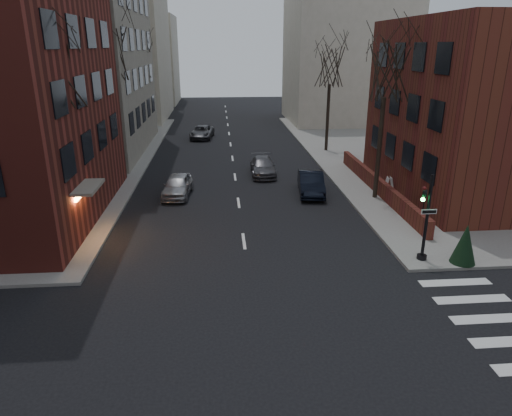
{
  "coord_description": "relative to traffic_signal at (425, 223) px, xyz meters",
  "views": [
    {
      "loc": [
        -1.1,
        -9.22,
        9.4
      ],
      "look_at": [
        0.57,
        11.36,
        2.0
      ],
      "focal_mm": 32.0,
      "sensor_mm": 36.0,
      "label": 1
    }
  ],
  "objects": [
    {
      "name": "building_right_brick",
      "position": [
        8.56,
        10.01,
        3.59
      ],
      "size": [
        12.0,
        14.0,
        11.0
      ],
      "primitive_type": "cube",
      "color": "#5A261A",
      "rests_on": "ground"
    },
    {
      "name": "low_wall_right",
      "position": [
        1.36,
        10.01,
        -1.26
      ],
      "size": [
        0.35,
        16.0,
        1.0
      ],
      "primitive_type": "cube",
      "color": "#5A261A",
      "rests_on": "sidewalk_far_right"
    },
    {
      "name": "building_distant_la",
      "position": [
        -22.94,
        46.01,
        7.09
      ],
      "size": [
        14.0,
        16.0,
        18.0
      ],
      "primitive_type": "cube",
      "color": "beige",
      "rests_on": "ground"
    },
    {
      "name": "building_distant_ra",
      "position": [
        7.06,
        41.01,
        6.09
      ],
      "size": [
        14.0,
        14.0,
        16.0
      ],
      "primitive_type": "cube",
      "color": "beige",
      "rests_on": "ground"
    },
    {
      "name": "building_distant_lb",
      "position": [
        -20.94,
        63.01,
        5.09
      ],
      "size": [
        10.0,
        12.0,
        14.0
      ],
      "primitive_type": "cube",
      "color": "beige",
      "rests_on": "ground"
    },
    {
      "name": "traffic_signal",
      "position": [
        0.0,
        0.0,
        0.0
      ],
      "size": [
        0.76,
        0.44,
        4.0
      ],
      "color": "black",
      "rests_on": "sidewalk_far_right"
    },
    {
      "name": "tree_left_a",
      "position": [
        -16.74,
        5.01,
        6.56
      ],
      "size": [
        4.18,
        4.18,
        10.26
      ],
      "color": "#2D231C",
      "rests_on": "sidewalk_far_left"
    },
    {
      "name": "tree_left_b",
      "position": [
        -16.74,
        17.01,
        7.0
      ],
      "size": [
        4.4,
        4.4,
        10.8
      ],
      "color": "#2D231C",
      "rests_on": "sidewalk_far_left"
    },
    {
      "name": "tree_left_c",
      "position": [
        -16.74,
        31.01,
        6.12
      ],
      "size": [
        3.96,
        3.96,
        9.72
      ],
      "color": "#2D231C",
      "rests_on": "sidewalk_far_left"
    },
    {
      "name": "tree_right_a",
      "position": [
        0.86,
        9.01,
        6.12
      ],
      "size": [
        3.96,
        3.96,
        9.72
      ],
      "color": "#2D231C",
      "rests_on": "sidewalk_far_right"
    },
    {
      "name": "tree_right_b",
      "position": [
        0.86,
        23.01,
        5.68
      ],
      "size": [
        3.74,
        3.74,
        9.18
      ],
      "color": "#2D231C",
      "rests_on": "sidewalk_far_right"
    },
    {
      "name": "streetlamp_near",
      "position": [
        -16.14,
        13.01,
        2.33
      ],
      "size": [
        0.36,
        0.36,
        6.28
      ],
      "color": "black",
      "rests_on": "sidewalk_far_left"
    },
    {
      "name": "streetlamp_far",
      "position": [
        -16.14,
        33.01,
        2.33
      ],
      "size": [
        0.36,
        0.36,
        6.28
      ],
      "color": "black",
      "rests_on": "sidewalk_far_left"
    },
    {
      "name": "parked_sedan",
      "position": [
        -3.04,
        10.51,
        -1.17
      ],
      "size": [
        2.07,
        4.65,
        1.48
      ],
      "primitive_type": "imported",
      "rotation": [
        0.0,
        0.0,
        -0.11
      ],
      "color": "black",
      "rests_on": "ground"
    },
    {
      "name": "car_lane_silver",
      "position": [
        -11.87,
        10.78,
        -1.2
      ],
      "size": [
        2.05,
        4.28,
        1.41
      ],
      "primitive_type": "imported",
      "rotation": [
        0.0,
        0.0,
        -0.09
      ],
      "color": "#9A9B9F",
      "rests_on": "ground"
    },
    {
      "name": "car_lane_gray",
      "position": [
        -5.78,
        15.46,
        -1.26
      ],
      "size": [
        1.93,
        4.54,
        1.31
      ],
      "primitive_type": "imported",
      "rotation": [
        0.0,
        0.0,
        -0.02
      ],
      "color": "#47474C",
      "rests_on": "ground"
    },
    {
      "name": "car_lane_far",
      "position": [
        -10.86,
        30.49,
        -1.26
      ],
      "size": [
        2.7,
        4.9,
        1.3
      ],
      "primitive_type": "imported",
      "rotation": [
        0.0,
        0.0,
        -0.12
      ],
      "color": "#46464C",
      "rests_on": "ground"
    },
    {
      "name": "sandwich_board",
      "position": [
        2.16,
        10.1,
        -1.26
      ],
      "size": [
        0.5,
        0.66,
        0.99
      ],
      "primitive_type": "cube",
      "rotation": [
        0.0,
        0.0,
        -0.09
      ],
      "color": "silver",
      "rests_on": "sidewalk_far_right"
    },
    {
      "name": "evergreen_shrub",
      "position": [
        1.73,
        -0.49,
        -0.84
      ],
      "size": [
        1.36,
        1.36,
        1.84
      ],
      "primitive_type": "cone",
      "rotation": [
        0.0,
        0.0,
        -0.28
      ],
      "color": "black",
      "rests_on": "sidewalk_far_right"
    }
  ]
}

